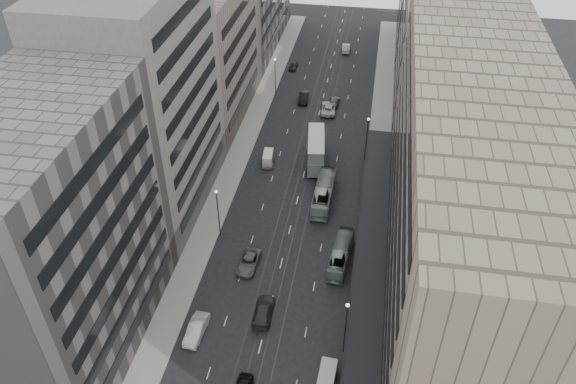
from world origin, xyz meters
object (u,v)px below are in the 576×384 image
Objects in this scene: double_decker at (316,150)px; panel_van at (268,158)px; bus_far at (324,193)px; vw_microbus at (326,379)px; bus_near at (341,254)px; sedan_2 at (249,262)px; sedan_1 at (196,329)px.

panel_van is (-7.92, -1.44, -1.61)m from double_decker.
bus_far is 1.15× the size of double_decker.
vw_microbus is at bearing 98.50° from bus_far.
bus_near is 0.84× the size of bus_far.
panel_van is at bearing -51.21° from bus_near.
double_decker reaches higher than sedan_2.
double_decker is (-2.59, 9.82, 1.26)m from bus_far.
bus_far reaches higher than vw_microbus.
bus_far reaches higher than bus_near.
double_decker reaches higher than vw_microbus.
vw_microbus is (4.17, -32.54, -0.29)m from bus_far.
sedan_2 is at bearing -109.56° from double_decker.
sedan_1 is at bearing -97.47° from panel_van.
sedan_1 is at bearing -110.87° from double_decker.
bus_far is 13.45m from panel_van.
bus_near is 13.44m from bus_far.
vw_microbus is at bearing -49.57° from sedan_2.
sedan_2 is at bearing 76.77° from sedan_1.
sedan_2 is at bearing 18.83° from bus_near.
vw_microbus is at bearing 95.76° from bus_near.
bus_far reaches higher than sedan_2.
sedan_1 is (-15.83, -15.22, -0.49)m from bus_near.
double_decker is (-6.42, 22.70, 1.51)m from bus_near.
panel_van reaches higher than sedan_2.
bus_far is at bearing -82.18° from double_decker.
vw_microbus is at bearing -11.95° from sedan_1.
bus_near is at bearing 47.30° from sedan_1.
vw_microbus is 0.86× the size of sedan_1.
bus_far is at bearing 65.75° from sedan_2.
panel_van is 0.68× the size of sedan_2.
panel_van is (-14.68, 40.92, -0.05)m from vw_microbus.
sedan_1 is at bearing 68.09° from bus_far.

